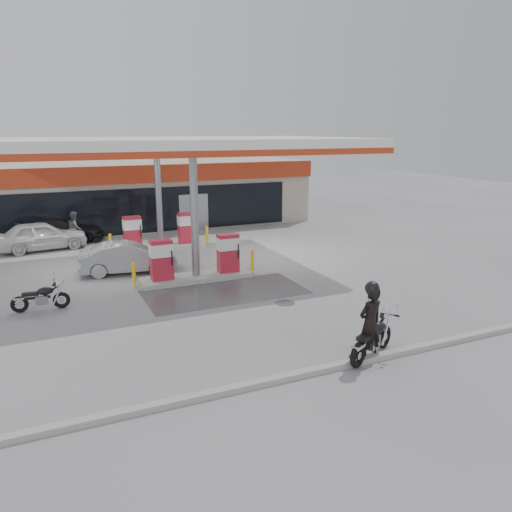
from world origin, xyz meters
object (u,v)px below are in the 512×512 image
at_px(pump_island_far, 160,235).
at_px(main_motorcycle, 372,339).
at_px(hatchback_silver, 128,258).
at_px(pump_island_near, 196,263).
at_px(attendant, 75,228).
at_px(sedan_white, 41,236).
at_px(parked_motorcycle, 41,298).
at_px(parked_car_left, 62,230).
at_px(biker_main, 370,323).

height_order(pump_island_far, main_motorcycle, pump_island_far).
bearing_deg(hatchback_silver, pump_island_far, -23.38).
distance_m(pump_island_near, hatchback_silver, 3.19).
bearing_deg(hatchback_silver, attendant, 21.47).
height_order(sedan_white, hatchback_silver, sedan_white).
height_order(main_motorcycle, parked_motorcycle, main_motorcycle).
bearing_deg(attendant, parked_car_left, 28.06).
bearing_deg(hatchback_silver, parked_car_left, 23.61).
bearing_deg(pump_island_far, parked_motorcycle, -128.83).
distance_m(pump_island_near, parked_car_left, 10.97).
distance_m(pump_island_near, attendant, 9.63).
relative_size(pump_island_near, parked_car_left, 1.17).
bearing_deg(biker_main, main_motorcycle, -161.01).
bearing_deg(sedan_white, attendant, -77.51).
xyz_separation_m(sedan_white, hatchback_silver, (3.25, -6.00, -0.08)).
height_order(pump_island_far, sedan_white, pump_island_far).
relative_size(pump_island_near, hatchback_silver, 1.28).
distance_m(pump_island_near, sedan_white, 9.91).
bearing_deg(biker_main, pump_island_near, -86.56).
bearing_deg(sedan_white, pump_island_near, -153.18).
bearing_deg(sedan_white, pump_island_far, -118.92).
xyz_separation_m(biker_main, hatchback_silver, (-4.29, 11.07, -0.35)).
xyz_separation_m(biker_main, parked_motorcycle, (-7.82, 7.60, -0.59)).
distance_m(parked_motorcycle, hatchback_silver, 4.96).
height_order(main_motorcycle, sedan_white, sedan_white).
height_order(pump_island_far, parked_motorcycle, pump_island_far).
distance_m(attendant, parked_car_left, 1.37).
bearing_deg(parked_motorcycle, attendant, 83.01).
distance_m(parked_motorcycle, parked_car_left, 11.35).
bearing_deg(biker_main, pump_island_far, -91.55).
bearing_deg(hatchback_silver, pump_island_near, -125.64).
bearing_deg(biker_main, attendant, -80.72).
relative_size(sedan_white, parked_car_left, 0.99).
height_order(biker_main, attendant, biker_main).
xyz_separation_m(pump_island_near, main_motorcycle, (2.15, -8.77, -0.21)).
height_order(attendant, parked_car_left, attendant).
distance_m(main_motorcycle, parked_motorcycle, 10.97).
distance_m(pump_island_near, pump_island_far, 6.00).
distance_m(main_motorcycle, biker_main, 0.55).
bearing_deg(pump_island_far, hatchback_silver, -121.32).
xyz_separation_m(pump_island_far, attendant, (-3.90, 2.80, 0.18)).
bearing_deg(parked_motorcycle, main_motorcycle, -39.24).
distance_m(sedan_white, parked_car_left, 2.09).
relative_size(attendant, parked_car_left, 0.41).
distance_m(sedan_white, attendant, 1.77).
distance_m(biker_main, attendant, 18.62).
xyz_separation_m(parked_motorcycle, hatchback_silver, (3.53, 3.47, 0.23)).
distance_m(pump_island_far, biker_main, 15.00).
distance_m(attendant, hatchback_silver, 6.79).
bearing_deg(pump_island_far, pump_island_near, -90.00).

